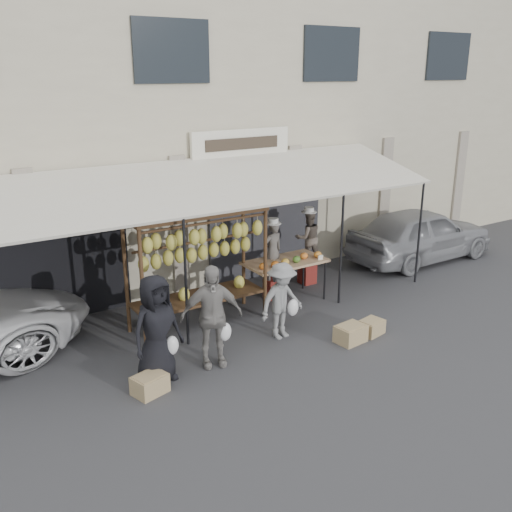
{
  "coord_description": "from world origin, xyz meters",
  "views": [
    {
      "loc": [
        -4.95,
        -7.22,
        4.64
      ],
      "look_at": [
        0.6,
        1.4,
        1.3
      ],
      "focal_mm": 40.0,
      "sensor_mm": 36.0,
      "label": 1
    }
  ],
  "objects_px": {
    "vendor_right": "(308,238)",
    "crate_far": "(150,384)",
    "crate_near_a": "(351,334)",
    "banana_rack": "(198,246)",
    "produce_table": "(286,263)",
    "vendor_left": "(273,251)",
    "crate_near_b": "(371,327)",
    "customer_mid": "(211,316)",
    "customer_right": "(282,301)",
    "sedan": "(421,234)",
    "customer_left": "(156,329)"
  },
  "relations": [
    {
      "from": "crate_near_a",
      "to": "crate_far",
      "type": "xyz_separation_m",
      "value": [
        -3.7,
        0.34,
        -0.01
      ]
    },
    {
      "from": "customer_mid",
      "to": "sedan",
      "type": "bearing_deg",
      "value": 32.08
    },
    {
      "from": "banana_rack",
      "to": "crate_near_b",
      "type": "distance_m",
      "value": 3.52
    },
    {
      "from": "banana_rack",
      "to": "vendor_left",
      "type": "bearing_deg",
      "value": 11.91
    },
    {
      "from": "customer_left",
      "to": "sedan",
      "type": "bearing_deg",
      "value": 1.89
    },
    {
      "from": "produce_table",
      "to": "sedan",
      "type": "relative_size",
      "value": 0.42
    },
    {
      "from": "banana_rack",
      "to": "vendor_right",
      "type": "height_order",
      "value": "banana_rack"
    },
    {
      "from": "crate_near_a",
      "to": "crate_near_b",
      "type": "bearing_deg",
      "value": 3.61
    },
    {
      "from": "customer_right",
      "to": "crate_near_b",
      "type": "height_order",
      "value": "customer_right"
    },
    {
      "from": "customer_mid",
      "to": "crate_far",
      "type": "bearing_deg",
      "value": -150.42
    },
    {
      "from": "produce_table",
      "to": "customer_mid",
      "type": "height_order",
      "value": "customer_mid"
    },
    {
      "from": "produce_table",
      "to": "crate_near_b",
      "type": "distance_m",
      "value": 2.28
    },
    {
      "from": "customer_mid",
      "to": "crate_far",
      "type": "relative_size",
      "value": 3.54
    },
    {
      "from": "banana_rack",
      "to": "customer_left",
      "type": "bearing_deg",
      "value": -135.98
    },
    {
      "from": "vendor_left",
      "to": "crate_near_b",
      "type": "relative_size",
      "value": 2.82
    },
    {
      "from": "customer_mid",
      "to": "crate_near_b",
      "type": "xyz_separation_m",
      "value": [
        3.01,
        -0.59,
        -0.73
      ]
    },
    {
      "from": "vendor_right",
      "to": "customer_left",
      "type": "bearing_deg",
      "value": 41.85
    },
    {
      "from": "banana_rack",
      "to": "sedan",
      "type": "bearing_deg",
      "value": 4.32
    },
    {
      "from": "customer_right",
      "to": "crate_near_a",
      "type": "xyz_separation_m",
      "value": [
        0.94,
        -0.83,
        -0.56
      ]
    },
    {
      "from": "customer_right",
      "to": "sedan",
      "type": "bearing_deg",
      "value": 11.55
    },
    {
      "from": "banana_rack",
      "to": "sedan",
      "type": "relative_size",
      "value": 0.64
    },
    {
      "from": "vendor_right",
      "to": "crate_far",
      "type": "distance_m",
      "value": 5.53
    },
    {
      "from": "banana_rack",
      "to": "crate_near_a",
      "type": "height_order",
      "value": "banana_rack"
    },
    {
      "from": "vendor_right",
      "to": "crate_near_a",
      "type": "height_order",
      "value": "vendor_right"
    },
    {
      "from": "vendor_left",
      "to": "vendor_right",
      "type": "bearing_deg",
      "value": -170.55
    },
    {
      "from": "customer_left",
      "to": "customer_right",
      "type": "relative_size",
      "value": 1.22
    },
    {
      "from": "banana_rack",
      "to": "crate_near_b",
      "type": "relative_size",
      "value": 5.84
    },
    {
      "from": "crate_near_b",
      "to": "customer_right",
      "type": "bearing_deg",
      "value": 151.61
    },
    {
      "from": "banana_rack",
      "to": "produce_table",
      "type": "xyz_separation_m",
      "value": [
        2.04,
        0.07,
        -0.71
      ]
    },
    {
      "from": "banana_rack",
      "to": "produce_table",
      "type": "distance_m",
      "value": 2.16
    },
    {
      "from": "customer_right",
      "to": "crate_near_a",
      "type": "distance_m",
      "value": 1.37
    },
    {
      "from": "produce_table",
      "to": "customer_right",
      "type": "relative_size",
      "value": 1.19
    },
    {
      "from": "customer_right",
      "to": "crate_far",
      "type": "height_order",
      "value": "customer_right"
    },
    {
      "from": "produce_table",
      "to": "banana_rack",
      "type": "bearing_deg",
      "value": -178.11
    },
    {
      "from": "banana_rack",
      "to": "customer_right",
      "type": "distance_m",
      "value": 1.82
    },
    {
      "from": "vendor_left",
      "to": "sedan",
      "type": "relative_size",
      "value": 0.31
    },
    {
      "from": "vendor_left",
      "to": "crate_near_a",
      "type": "height_order",
      "value": "vendor_left"
    },
    {
      "from": "vendor_left",
      "to": "crate_far",
      "type": "distance_m",
      "value": 4.38
    },
    {
      "from": "vendor_right",
      "to": "customer_left",
      "type": "distance_m",
      "value": 5.07
    },
    {
      "from": "vendor_right",
      "to": "crate_near_b",
      "type": "relative_size",
      "value": 2.81
    },
    {
      "from": "banana_rack",
      "to": "customer_right",
      "type": "xyz_separation_m",
      "value": [
        1.0,
        -1.25,
        -0.87
      ]
    },
    {
      "from": "customer_left",
      "to": "customer_mid",
      "type": "bearing_deg",
      "value": -13.2
    },
    {
      "from": "produce_table",
      "to": "sedan",
      "type": "bearing_deg",
      "value": 5.41
    },
    {
      "from": "banana_rack",
      "to": "crate_near_b",
      "type": "xyz_separation_m",
      "value": [
        2.47,
        -2.05,
        -1.44
      ]
    },
    {
      "from": "vendor_right",
      "to": "sedan",
      "type": "height_order",
      "value": "vendor_right"
    },
    {
      "from": "customer_mid",
      "to": "customer_right",
      "type": "xyz_separation_m",
      "value": [
        1.54,
        0.21,
        -0.15
      ]
    },
    {
      "from": "vendor_right",
      "to": "customer_mid",
      "type": "relative_size",
      "value": 0.72
    },
    {
      "from": "vendor_right",
      "to": "sedan",
      "type": "bearing_deg",
      "value": -166.85
    },
    {
      "from": "vendor_left",
      "to": "customer_left",
      "type": "relative_size",
      "value": 0.72
    },
    {
      "from": "customer_right",
      "to": "sedan",
      "type": "distance_m",
      "value": 5.82
    }
  ]
}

